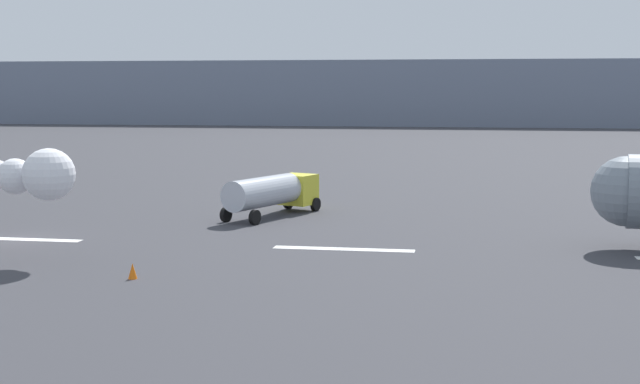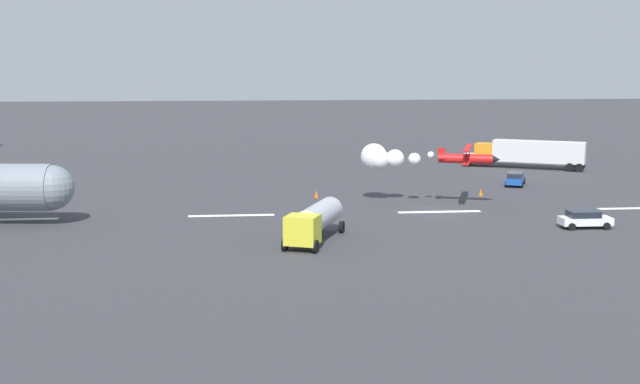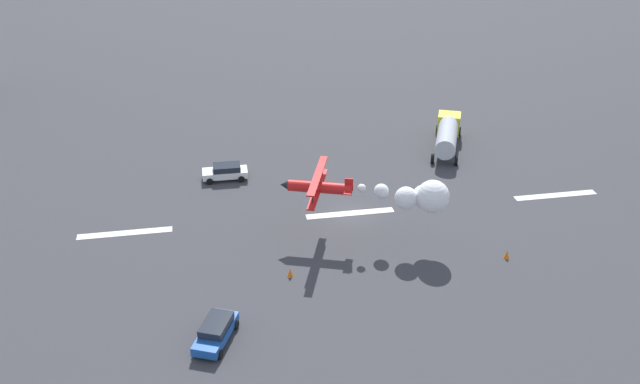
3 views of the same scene
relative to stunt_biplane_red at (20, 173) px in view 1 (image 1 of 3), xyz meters
name	(u,v)px [view 1 (image 1 of 3)]	position (x,y,z in m)	size (l,w,h in m)	color
ground_plane	(18,239)	(-3.39, 5.66, -4.57)	(440.00, 440.00, 0.00)	#38383D
runway_stripe_3	(18,239)	(-3.39, 5.66, -4.56)	(8.00, 0.90, 0.01)	white
runway_stripe_4	(344,249)	(16.37, 5.66, -4.56)	(8.00, 0.90, 0.01)	white
mountain_ridge_distant	(357,93)	(-3.39, 168.74, 3.09)	(396.00, 16.00, 15.30)	slate
stunt_biplane_red	(20,173)	(0.00, 0.00, 0.00)	(13.34, 7.95, 2.70)	red
fuel_tanker_truck	(273,192)	(9.65, 17.50, -2.82)	(5.75, 9.20, 2.90)	yellow
traffic_cone_far	(133,271)	(7.55, -3.71, -4.19)	(0.44, 0.44, 0.75)	orange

